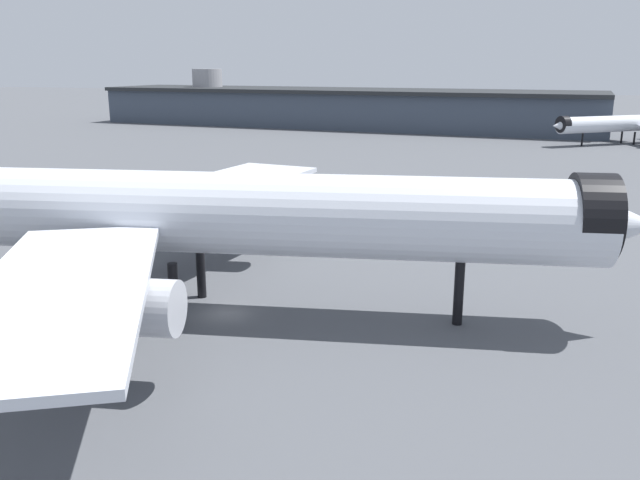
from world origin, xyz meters
name	(u,v)px	position (x,y,z in m)	size (l,w,h in m)	color
ground	(226,313)	(0.00, 0.00, 0.00)	(900.00, 900.00, 0.00)	#4C4F54
airliner_near_gate	(215,215)	(-0.64, 0.04, 8.57)	(68.90, 61.96, 19.45)	silver
airliner_far_taxiway	(625,124)	(44.00, 143.39, 5.35)	(39.32, 35.01, 12.16)	silver
terminal_building	(335,107)	(-43.45, 167.68, 6.41)	(169.16, 40.84, 18.85)	#3D4756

